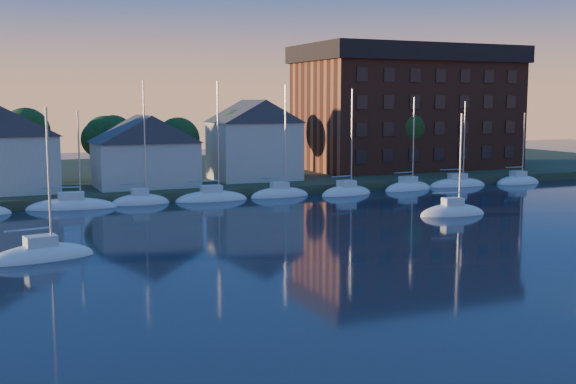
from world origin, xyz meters
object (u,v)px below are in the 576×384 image
condo_block (407,107)px  drifting_sailboat_right (452,214)px  clubhouse_east (254,139)px  drifting_sailboat_left (41,258)px  clubhouse_centre (145,150)px

condo_block → drifting_sailboat_right: 39.23m
clubhouse_east → drifting_sailboat_left: clubhouse_east is taller
clubhouse_centre → clubhouse_east: size_ratio=1.10×
clubhouse_east → drifting_sailboat_right: size_ratio=0.99×
drifting_sailboat_left → clubhouse_east: bearing=38.5°
drifting_sailboat_left → clubhouse_centre: bearing=54.6°
clubhouse_centre → clubhouse_east: 14.17m
condo_block → drifting_sailboat_right: size_ratio=2.93×
drifting_sailboat_right → drifting_sailboat_left: bearing=-164.3°
condo_block → clubhouse_centre: bearing=-168.8°
clubhouse_east → condo_block: 26.94m
clubhouse_east → condo_block: condo_block is taller
drifting_sailboat_left → drifting_sailboat_right: 37.38m
clubhouse_east → drifting_sailboat_right: bearing=-72.0°
clubhouse_centre → condo_block: (40.00, 7.95, 4.66)m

